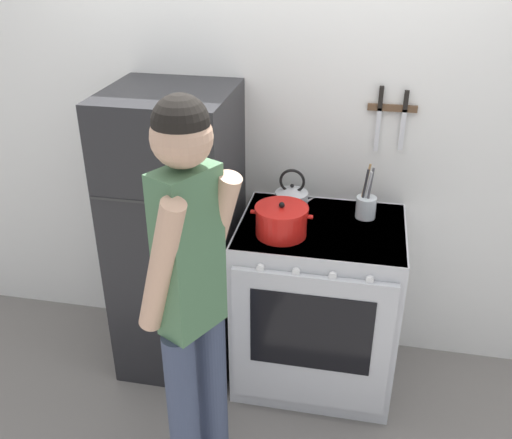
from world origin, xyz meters
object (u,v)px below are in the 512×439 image
at_px(dutch_oven_pot, 281,221).
at_px(person, 191,295).
at_px(refrigerator, 177,237).
at_px(stove_range, 317,305).
at_px(utensil_jar, 366,206).
at_px(tea_kettle, 292,199).

relative_size(dutch_oven_pot, person, 0.17).
distance_m(refrigerator, dutch_oven_pot, 0.64).
relative_size(refrigerator, stove_range, 1.67).
bearing_deg(utensil_jar, tea_kettle, -178.98).
height_order(dutch_oven_pot, utensil_jar, utensil_jar).
xyz_separation_m(dutch_oven_pot, utensil_jar, (0.39, 0.26, -0.01)).
xyz_separation_m(tea_kettle, utensil_jar, (0.37, 0.01, -0.01)).
xyz_separation_m(stove_range, person, (-0.42, -0.77, 0.54)).
bearing_deg(utensil_jar, dutch_oven_pot, -145.80).
bearing_deg(person, dutch_oven_pot, 8.32).
bearing_deg(stove_range, person, -118.55).
relative_size(refrigerator, utensil_jar, 5.59).
distance_m(refrigerator, person, 0.92).
xyz_separation_m(stove_range, dutch_oven_pot, (-0.18, -0.10, 0.53)).
height_order(dutch_oven_pot, tea_kettle, tea_kettle).
relative_size(dutch_oven_pot, utensil_jar, 1.06).
bearing_deg(stove_range, dutch_oven_pot, -151.17).
distance_m(stove_range, utensil_jar, 0.59).
height_order(refrigerator, utensil_jar, refrigerator).
distance_m(utensil_jar, person, 1.13).
bearing_deg(refrigerator, person, -67.37).
xyz_separation_m(dutch_oven_pot, person, (-0.24, -0.67, 0.01)).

